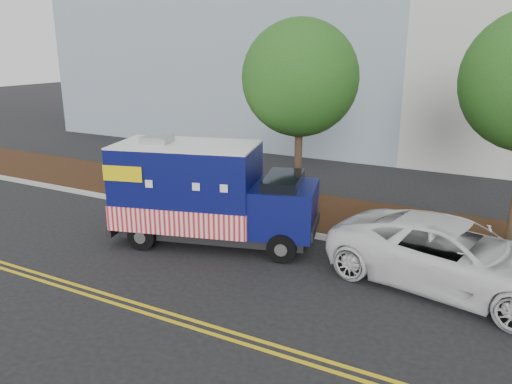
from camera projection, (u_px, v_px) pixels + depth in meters
The scene contains 9 objects.
ground at pixel (240, 242), 15.33m from camera, with size 120.00×120.00×0.00m, color black.
curb at pixel (261, 226), 16.49m from camera, with size 120.00×0.18×0.15m, color #9E9E99.
mulch_strip at pixel (288, 208), 18.27m from camera, with size 120.00×4.00×0.15m, color black.
centerline_near at pixel (145, 306), 11.56m from camera, with size 120.00×0.10×0.01m, color gold.
centerline_far at pixel (138, 311), 11.35m from camera, with size 120.00×0.10×0.01m, color gold.
tree_b at pixel (300, 78), 15.93m from camera, with size 3.75×3.75×6.67m.
sign_post at pixel (171, 177), 18.12m from camera, with size 0.06×0.06×2.40m, color #473828.
food_truck at pixel (205, 196), 14.98m from camera, with size 6.49×3.77×3.23m.
white_car at pixel (453, 256), 12.25m from camera, with size 2.80×6.07×1.69m, color white.
Camera 1 is at (7.15, -12.35, 5.82)m, focal length 35.00 mm.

